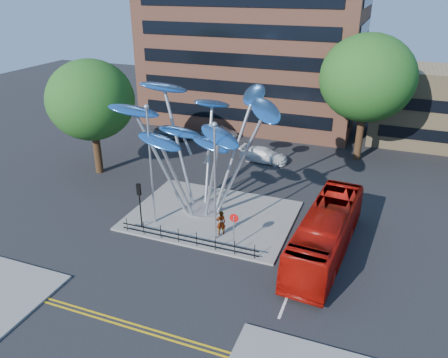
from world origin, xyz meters
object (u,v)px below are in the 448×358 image
at_px(pedestrian, 221,223).
at_px(parked_car_left, 172,132).
at_px(parked_car_right, 264,155).
at_px(leaf_sculpture, 201,125).
at_px(no_entry_sign_island, 234,225).
at_px(parked_car_mid, 220,132).
at_px(street_lamp_left, 150,156).
at_px(street_lamp_right, 215,172).
at_px(traffic_light_island, 139,196).
at_px(tree_left, 91,100).
at_px(red_bus, 326,233).
at_px(tree_right, 367,78).

distance_m(pedestrian, parked_car_left, 21.49).
bearing_deg(parked_car_right, leaf_sculpture, 175.52).
height_order(no_entry_sign_island, parked_car_mid, no_entry_sign_island).
relative_size(leaf_sculpture, no_entry_sign_island, 5.19).
xyz_separation_m(leaf_sculpture, street_lamp_left, (-2.43, -3.18, -1.52)).
height_order(street_lamp_left, street_lamp_right, street_lamp_left).
height_order(street_lamp_left, parked_car_mid, street_lamp_left).
xyz_separation_m(traffic_light_island, parked_car_right, (4.49, 15.50, -1.93)).
distance_m(parked_car_left, parked_car_mid, 5.34).
xyz_separation_m(tree_left, red_bus, (21.70, -5.94, -5.21)).
height_order(traffic_light_island, parked_car_right, traffic_light_island).
bearing_deg(no_entry_sign_island, parked_car_mid, 114.01).
height_order(tree_left, street_lamp_left, tree_left).
xyz_separation_m(street_lamp_right, no_entry_sign_island, (1.50, -0.48, -3.28)).
height_order(street_lamp_left, parked_car_left, street_lamp_left).
bearing_deg(street_lamp_right, parked_car_left, 124.96).
distance_m(tree_left, street_lamp_right, 16.19).
distance_m(tree_right, pedestrian, 20.98).
height_order(leaf_sculpture, parked_car_mid, leaf_sculpture).
height_order(tree_right, parked_car_mid, tree_right).
height_order(tree_left, traffic_light_island, tree_left).
distance_m(no_entry_sign_island, parked_car_right, 15.73).
height_order(street_lamp_right, parked_car_mid, street_lamp_right).
xyz_separation_m(leaf_sculpture, parked_car_left, (-9.99, 14.28, -6.14)).
bearing_deg(pedestrian, street_lamp_right, 40.06).
height_order(parked_car_left, parked_car_mid, parked_car_left).
height_order(tree_right, leaf_sculpture, tree_right).
height_order(street_lamp_left, red_bus, street_lamp_left).
relative_size(pedestrian, parked_car_mid, 0.45).
relative_size(red_bus, parked_car_left, 2.66).
bearing_deg(tree_right, street_lamp_right, -111.54).
bearing_deg(no_entry_sign_island, street_lamp_left, 171.39).
distance_m(pedestrian, parked_car_right, 14.42).
distance_m(street_lamp_right, red_bus, 8.08).
height_order(red_bus, pedestrian, red_bus).
bearing_deg(traffic_light_island, pedestrian, 11.36).
xyz_separation_m(traffic_light_island, pedestrian, (5.65, 1.14, -1.56)).
relative_size(leaf_sculpture, street_lamp_left, 1.45).
bearing_deg(no_entry_sign_island, red_bus, 15.14).
xyz_separation_m(street_lamp_left, parked_car_mid, (-2.62, 19.50, -4.70)).
bearing_deg(red_bus, street_lamp_left, -172.91).
bearing_deg(parked_car_left, traffic_light_island, -157.80).
height_order(leaf_sculpture, pedestrian, leaf_sculpture).
xyz_separation_m(street_lamp_right, parked_car_right, (-1.01, 15.00, -4.41)).
relative_size(street_lamp_right, pedestrian, 4.59).
bearing_deg(parked_car_mid, traffic_light_island, -170.42).
relative_size(tree_right, pedestrian, 6.70).
bearing_deg(leaf_sculpture, traffic_light_island, -125.04).
height_order(pedestrian, parked_car_right, pedestrian).
distance_m(tree_right, red_bus, 19.07).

